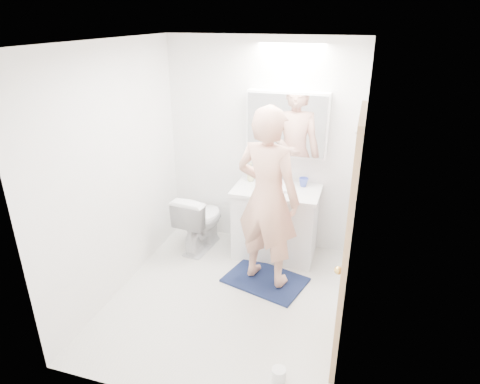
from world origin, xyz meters
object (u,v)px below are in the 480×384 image
at_px(medicine_cabinet, 287,124).
at_px(person, 268,198).
at_px(vanity_cabinet, 275,224).
at_px(soap_bottle_a, 251,172).
at_px(soap_bottle_b, 265,174).
at_px(toilet, 200,220).
at_px(toothbrush_cup, 303,182).
at_px(toilet_paper_roll, 279,374).

distance_m(medicine_cabinet, person, 0.95).
distance_m(vanity_cabinet, soap_bottle_a, 0.65).
bearing_deg(medicine_cabinet, vanity_cabinet, -101.95).
xyz_separation_m(vanity_cabinet, soap_bottle_b, (-0.19, 0.18, 0.52)).
bearing_deg(toilet, soap_bottle_b, -149.78).
height_order(toilet, toothbrush_cup, toothbrush_cup).
xyz_separation_m(person, soap_bottle_b, (-0.21, 0.75, -0.04)).
distance_m(soap_bottle_a, toilet_paper_roll, 2.26).
height_order(medicine_cabinet, soap_bottle_a, medicine_cabinet).
bearing_deg(soap_bottle_b, toilet, -156.87).
bearing_deg(person, toilet_paper_roll, 124.25).
height_order(person, toilet_paper_roll, person).
xyz_separation_m(toilet, person, (0.91, -0.46, 0.60)).
distance_m(soap_bottle_a, soap_bottle_b, 0.16).
bearing_deg(vanity_cabinet, toilet_paper_roll, -76.39).
relative_size(person, soap_bottle_b, 9.65).
distance_m(vanity_cabinet, toilet_paper_roll, 1.87).
bearing_deg(medicine_cabinet, toilet_paper_roll, -79.00).
xyz_separation_m(medicine_cabinet, toilet_paper_roll, (0.39, -2.00, -1.45)).
distance_m(soap_bottle_b, toilet_paper_roll, 2.24).
distance_m(soap_bottle_a, toothbrush_cup, 0.61).
distance_m(person, soap_bottle_a, 0.81).
relative_size(soap_bottle_a, soap_bottle_b, 1.16).
bearing_deg(person, toilet, -11.02).
bearing_deg(toilet, vanity_cabinet, -165.43).
xyz_separation_m(medicine_cabinet, person, (-0.02, -0.78, -0.54)).
relative_size(vanity_cabinet, soap_bottle_b, 4.79).
xyz_separation_m(soap_bottle_b, toilet_paper_roll, (0.62, -1.97, -0.86)).
bearing_deg(toilet_paper_roll, person, 108.40).
distance_m(medicine_cabinet, toilet_paper_roll, 2.50).
xyz_separation_m(vanity_cabinet, medicine_cabinet, (0.04, 0.21, 1.11)).
xyz_separation_m(toilet, soap_bottle_b, (0.69, 0.30, 0.56)).
relative_size(person, toothbrush_cup, 17.17).
height_order(soap_bottle_a, soap_bottle_b, soap_bottle_a).
bearing_deg(soap_bottle_b, toothbrush_cup, -2.53).
bearing_deg(toothbrush_cup, vanity_cabinet, -149.01).
distance_m(vanity_cabinet, soap_bottle_b, 0.58).
xyz_separation_m(soap_bottle_a, toothbrush_cup, (0.61, 0.01, -0.06)).
bearing_deg(vanity_cabinet, medicine_cabinet, 78.05).
height_order(vanity_cabinet, medicine_cabinet, medicine_cabinet).
xyz_separation_m(toilet, toilet_paper_roll, (1.31, -1.67, -0.30)).
bearing_deg(soap_bottle_b, medicine_cabinet, 7.43).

